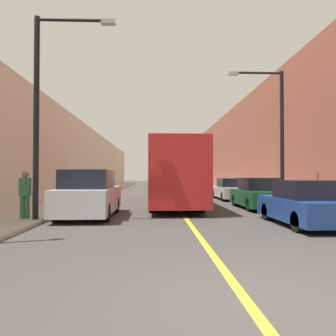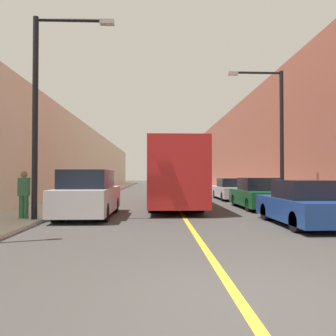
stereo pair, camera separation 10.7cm
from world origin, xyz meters
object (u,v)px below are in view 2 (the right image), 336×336
Objects in this scene: bus at (172,174)px; car_right_near at (304,205)px; street_lamp_right at (276,127)px; street_lamp_left at (43,102)px; pedestrian at (24,194)px; car_right_far at (231,190)px; car_right_mid at (258,195)px; parked_suv_left at (88,195)px.

bus reaches higher than car_right_near.
bus is 6.05m from street_lamp_right.
street_lamp_left is 4.26× the size of pedestrian.
street_lamp_left is at bearing -131.11° from car_right_far.
bus is at bearing 52.94° from street_lamp_left.
pedestrian is at bearing -156.78° from street_lamp_right.
street_lamp_left is 3.38m from pedestrian.
street_lamp_right is (1.15, 0.49, 3.46)m from car_right_mid.
car_right_mid reaches higher than car_right_far.
car_right_near is at bearing -7.54° from pedestrian.
car_right_near is 5.50m from car_right_mid.
bus reaches higher than pedestrian.
car_right_near is at bearing -18.66° from parked_suv_left.
car_right_mid is at bearing 26.01° from street_lamp_left.
car_right_near is at bearing -91.01° from car_right_far.
car_right_mid is at bearing -90.22° from car_right_far.
street_lamp_right reaches higher than parked_suv_left.
street_lamp_left reaches higher than car_right_mid.
street_lamp_right is at bearing -16.65° from bus.
parked_suv_left is at bearing -131.15° from car_right_far.
bus is 8.55m from street_lamp_left.
car_right_mid is 6.01m from car_right_far.
bus reaches higher than parked_suv_left.
car_right_mid is 3.68m from street_lamp_right.
car_right_mid is at bearing -26.48° from bus.
parked_suv_left is 2.41m from pedestrian.
pedestrian is at bearing -147.57° from parked_suv_left.
parked_suv_left reaches higher than car_right_far.
car_right_far is at bearing 48.89° from street_lamp_left.
car_right_far is 0.66× the size of street_lamp_right.
car_right_far is (7.81, 8.94, -0.21)m from parked_suv_left.
street_lamp_left is at bearing -154.32° from street_lamp_right.
car_right_near reaches higher than car_right_far.
street_lamp_right is at bearing 20.91° from parked_suv_left.
pedestrian is (-10.97, -4.71, -3.16)m from street_lamp_right.
street_lamp_left is at bearing 173.23° from car_right_near.
street_lamp_left is (-8.91, 1.06, 3.61)m from car_right_near.
car_right_mid is (0.18, 5.50, 0.01)m from car_right_near.
bus reaches higher than car_right_mid.
street_lamp_right reaches higher than pedestrian.
bus is 1.64× the size of street_lamp_right.
street_lamp_right reaches higher than car_right_near.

